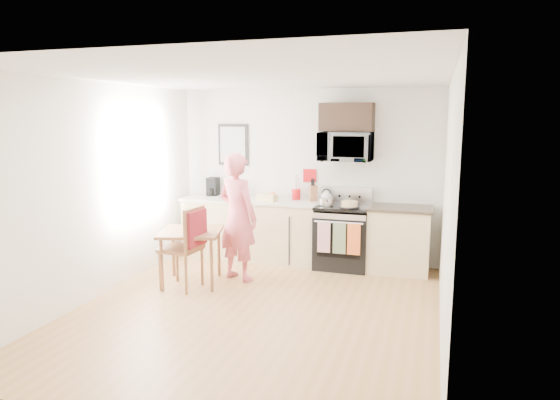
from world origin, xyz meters
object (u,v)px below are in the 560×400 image
(range, at_px, (343,238))
(microwave, at_px, (346,147))
(person, at_px, (238,217))
(chair, at_px, (191,237))
(dining_table, at_px, (191,237))
(cake, at_px, (350,204))

(range, bearing_deg, microwave, 90.06)
(person, distance_m, chair, 0.72)
(person, bearing_deg, microwave, -117.85)
(dining_table, relative_size, cake, 2.99)
(microwave, xyz_separation_m, person, (-1.25, -1.07, -0.90))
(range, distance_m, person, 1.64)
(person, bearing_deg, chair, 76.04)
(person, distance_m, cake, 1.59)
(microwave, xyz_separation_m, chair, (-1.66, -1.64, -1.07))
(cake, bearing_deg, person, -149.50)
(chair, xyz_separation_m, cake, (1.77, 1.38, 0.28))
(microwave, relative_size, dining_table, 0.92)
(microwave, relative_size, person, 0.44)
(range, xyz_separation_m, microwave, (-0.00, 0.10, 1.32))
(chair, bearing_deg, person, 59.21)
(range, bearing_deg, chair, -137.07)
(chair, bearing_deg, cake, 42.47)
(dining_table, bearing_deg, person, 35.25)
(dining_table, bearing_deg, range, 37.07)
(chair, relative_size, cake, 3.87)
(cake, bearing_deg, microwave, 113.86)
(person, bearing_deg, range, -120.73)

